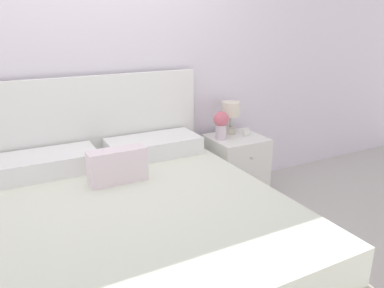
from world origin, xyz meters
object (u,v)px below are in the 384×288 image
(table_lamp, at_px, (231,112))
(bed, at_px, (134,232))
(alarm_clock, at_px, (246,132))
(flower_vase, at_px, (221,123))
(nightstand, at_px, (235,166))

(table_lamp, bearing_deg, bed, -147.46)
(bed, relative_size, alarm_clock, 28.57)
(table_lamp, distance_m, flower_vase, 0.21)
(flower_vase, bearing_deg, bed, -147.53)
(bed, xyz_separation_m, alarm_clock, (1.33, 0.66, 0.31))
(table_lamp, bearing_deg, flower_vase, -147.01)
(bed, height_order, nightstand, bed)
(table_lamp, xyz_separation_m, flower_vase, (-0.17, -0.11, -0.06))
(flower_vase, height_order, alarm_clock, flower_vase)
(nightstand, height_order, table_lamp, table_lamp)
(table_lamp, bearing_deg, alarm_clock, -55.91)
(nightstand, xyz_separation_m, flower_vase, (-0.16, 0.01, 0.43))
(table_lamp, height_order, flower_vase, table_lamp)
(bed, height_order, alarm_clock, bed)
(flower_vase, bearing_deg, table_lamp, 32.99)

